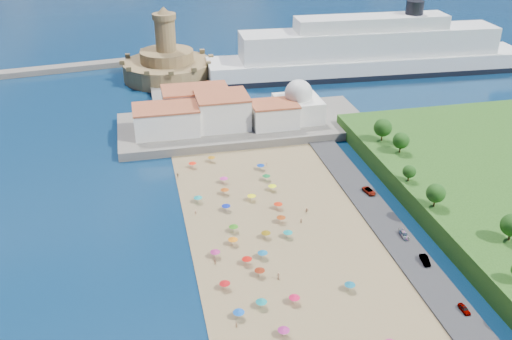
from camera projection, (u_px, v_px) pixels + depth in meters
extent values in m
plane|color=#071938|center=(262.00, 244.00, 144.09)|extent=(700.00, 700.00, 0.00)
cube|color=#59544C|center=(243.00, 125.00, 208.59)|extent=(90.00, 36.00, 3.00)
cube|color=#59544C|center=(174.00, 98.00, 234.81)|extent=(18.00, 70.00, 2.40)
cube|color=silver|center=(166.00, 121.00, 196.95)|extent=(22.00, 14.00, 9.00)
cube|color=silver|center=(222.00, 111.00, 202.09)|extent=(18.00, 16.00, 11.00)
cube|color=silver|center=(274.00, 115.00, 202.79)|extent=(16.00, 12.00, 8.00)
cube|color=silver|center=(196.00, 103.00, 211.17)|extent=(24.00, 14.00, 10.00)
cube|color=silver|center=(298.00, 109.00, 208.19)|extent=(16.00, 16.00, 8.00)
sphere|color=silver|center=(299.00, 93.00, 205.43)|extent=(10.00, 10.00, 10.00)
cylinder|color=silver|center=(299.00, 83.00, 203.68)|extent=(1.20, 1.20, 1.60)
cylinder|color=olive|center=(168.00, 70.00, 259.51)|extent=(40.00, 40.00, 8.00)
cylinder|color=olive|center=(167.00, 56.00, 256.52)|extent=(24.00, 24.00, 5.00)
cylinder|color=olive|center=(165.00, 35.00, 252.15)|extent=(9.00, 9.00, 14.00)
cylinder|color=olive|center=(164.00, 16.00, 248.38)|extent=(10.40, 10.40, 2.40)
cone|color=olive|center=(163.00, 10.00, 247.13)|extent=(6.00, 6.00, 3.00)
cube|color=black|center=(367.00, 71.00, 267.02)|extent=(151.02, 28.60, 2.42)
cube|color=silver|center=(368.00, 64.00, 265.51)|extent=(150.00, 28.16, 8.95)
cube|color=silver|center=(370.00, 42.00, 260.71)|extent=(120.02, 22.93, 11.94)
cube|color=silver|center=(372.00, 23.00, 256.58)|extent=(70.16, 16.85, 5.97)
cylinder|color=black|center=(415.00, 8.00, 256.95)|extent=(7.96, 7.96, 5.97)
cylinder|color=gray|center=(350.00, 287.00, 127.15)|extent=(0.07, 0.07, 2.00)
cone|color=#0D5D7C|center=(350.00, 284.00, 126.74)|extent=(2.50, 2.50, 0.60)
cylinder|color=gray|center=(247.00, 261.00, 135.63)|extent=(0.07, 0.07, 2.00)
cone|color=red|center=(247.00, 258.00, 135.22)|extent=(2.50, 2.50, 0.60)
cylinder|color=gray|center=(294.00, 300.00, 123.26)|extent=(0.07, 0.07, 2.00)
cone|color=#D01040|center=(294.00, 297.00, 122.85)|extent=(2.50, 2.50, 0.60)
cylinder|color=gray|center=(239.00, 314.00, 119.17)|extent=(0.07, 0.07, 2.00)
cone|color=#0D4BB0|center=(239.00, 311.00, 118.76)|extent=(2.50, 2.50, 0.60)
cylinder|color=gray|center=(278.00, 206.00, 158.23)|extent=(0.07, 0.07, 2.00)
cone|color=red|center=(278.00, 203.00, 157.82)|extent=(2.50, 2.50, 0.60)
cylinder|color=gray|center=(263.00, 255.00, 137.84)|extent=(0.07, 0.07, 2.00)
cone|color=#106293|center=(263.00, 252.00, 137.43)|extent=(2.50, 2.50, 0.60)
cylinder|color=gray|center=(266.00, 178.00, 173.01)|extent=(0.07, 0.07, 2.00)
cone|color=#136C2F|center=(266.00, 175.00, 172.59)|extent=(2.50, 2.50, 0.60)
cylinder|color=gray|center=(233.00, 242.00, 142.84)|extent=(0.07, 0.07, 2.00)
cone|color=orange|center=(233.00, 239.00, 142.42)|extent=(2.50, 2.50, 0.60)
cylinder|color=gray|center=(224.00, 180.00, 171.55)|extent=(0.07, 0.07, 2.00)
cone|color=#C72A8E|center=(224.00, 178.00, 171.14)|extent=(2.50, 2.50, 0.60)
cylinder|color=gray|center=(266.00, 235.00, 145.48)|extent=(0.07, 0.07, 2.00)
cone|color=#795B0B|center=(266.00, 232.00, 145.07)|extent=(2.50, 2.50, 0.60)
cylinder|color=gray|center=(261.00, 304.00, 122.05)|extent=(0.07, 0.07, 2.00)
cone|color=#0D757A|center=(261.00, 301.00, 121.64)|extent=(2.50, 2.50, 0.60)
cylinder|color=gray|center=(281.00, 219.00, 152.03)|extent=(0.07, 0.07, 2.00)
cone|color=#93350D|center=(281.00, 217.00, 151.61)|extent=(2.50, 2.50, 0.60)
cylinder|color=gray|center=(252.00, 198.00, 162.25)|extent=(0.07, 0.07, 2.00)
cone|color=#FFF60D|center=(252.00, 195.00, 161.84)|extent=(2.50, 2.50, 0.60)
cylinder|color=gray|center=(272.00, 188.00, 167.42)|extent=(0.07, 0.07, 2.00)
cone|color=#EAFD0D|center=(272.00, 185.00, 167.01)|extent=(2.50, 2.50, 0.60)
cylinder|color=gray|center=(288.00, 234.00, 145.70)|extent=(0.07, 0.07, 2.00)
cone|color=#0D807F|center=(288.00, 231.00, 145.28)|extent=(2.50, 2.50, 0.60)
cylinder|color=gray|center=(193.00, 165.00, 180.58)|extent=(0.07, 0.07, 2.00)
cone|color=#FF210B|center=(192.00, 162.00, 180.17)|extent=(2.50, 2.50, 0.60)
cylinder|color=gray|center=(198.00, 199.00, 161.39)|extent=(0.07, 0.07, 2.00)
cone|color=#0F8789|center=(198.00, 197.00, 160.98)|extent=(2.50, 2.50, 0.60)
cylinder|color=gray|center=(234.00, 229.00, 148.10)|extent=(0.07, 0.07, 2.00)
cone|color=#2D7B15|center=(234.00, 226.00, 147.69)|extent=(2.50, 2.50, 0.60)
cylinder|color=gray|center=(260.00, 272.00, 131.73)|extent=(0.07, 0.07, 2.00)
cone|color=maroon|center=(260.00, 269.00, 131.32)|extent=(2.50, 2.50, 0.60)
cylinder|color=gray|center=(211.00, 159.00, 184.28)|extent=(0.07, 0.07, 2.00)
cone|color=#9F640E|center=(211.00, 157.00, 183.87)|extent=(2.50, 2.50, 0.60)
cylinder|color=gray|center=(225.00, 192.00, 165.40)|extent=(0.07, 0.07, 2.00)
cone|color=#A5410D|center=(225.00, 189.00, 164.98)|extent=(2.50, 2.50, 0.60)
cylinder|color=gray|center=(226.00, 208.00, 157.35)|extent=(0.07, 0.07, 2.00)
cone|color=#0B1F9B|center=(226.00, 205.00, 156.93)|extent=(2.50, 2.50, 0.60)
cylinder|color=gray|center=(261.00, 167.00, 179.25)|extent=(0.07, 0.07, 2.00)
cone|color=#0C359E|center=(261.00, 165.00, 178.84)|extent=(2.50, 2.50, 0.60)
cylinder|color=gray|center=(284.00, 332.00, 114.49)|extent=(0.07, 0.07, 2.00)
cone|color=#9A216C|center=(284.00, 329.00, 114.07)|extent=(2.50, 2.50, 0.60)
cylinder|color=gray|center=(225.00, 286.00, 127.53)|extent=(0.07, 0.07, 2.00)
cone|color=#B40E12|center=(225.00, 282.00, 127.11)|extent=(2.50, 2.50, 0.60)
cylinder|color=gray|center=(215.00, 254.00, 138.17)|extent=(0.07, 0.07, 2.00)
cone|color=#9C2164|center=(215.00, 251.00, 137.75)|extent=(2.50, 2.50, 0.60)
imported|color=tan|center=(278.00, 276.00, 130.75)|extent=(0.89, 1.05, 1.82)
imported|color=tan|center=(236.00, 325.00, 116.68)|extent=(0.68, 0.69, 1.60)
imported|color=tan|center=(178.00, 175.00, 174.60)|extent=(1.04, 1.03, 1.76)
imported|color=tan|center=(301.00, 220.00, 151.70)|extent=(0.79, 0.64, 1.88)
imported|color=tan|center=(266.00, 164.00, 181.55)|extent=(1.03, 1.18, 1.58)
imported|color=tan|center=(215.00, 262.00, 135.58)|extent=(0.90, 0.96, 1.56)
imported|color=tan|center=(196.00, 213.00, 155.30)|extent=(1.24, 1.03, 1.67)
imported|color=tan|center=(307.00, 210.00, 156.50)|extent=(1.51, 0.61, 1.58)
imported|color=gray|center=(425.00, 260.00, 135.78)|extent=(2.11, 4.53, 1.44)
imported|color=gray|center=(464.00, 309.00, 120.63)|extent=(1.44, 3.51, 1.19)
imported|color=gray|center=(404.00, 234.00, 145.55)|extent=(1.97, 4.36, 1.24)
imported|color=gray|center=(369.00, 191.00, 165.49)|extent=(3.04, 5.23, 1.37)
cylinder|color=#382314|center=(510.00, 235.00, 134.39)|extent=(0.50, 0.50, 3.02)
sphere|color=#14380F|center=(512.00, 225.00, 133.14)|extent=(5.43, 5.43, 5.43)
cylinder|color=#382314|center=(434.00, 201.00, 148.32)|extent=(0.50, 0.50, 2.81)
sphere|color=#14380F|center=(436.00, 193.00, 147.15)|extent=(5.06, 5.06, 5.06)
cylinder|color=#382314|center=(409.00, 177.00, 160.83)|extent=(0.50, 0.50, 2.13)
sphere|color=#14380F|center=(409.00, 171.00, 159.95)|extent=(3.83, 3.83, 3.83)
cylinder|color=#382314|center=(400.00, 148.00, 177.24)|extent=(0.50, 0.50, 2.89)
sphere|color=#14380F|center=(401.00, 140.00, 176.04)|extent=(5.19, 5.19, 5.19)
cylinder|color=#382314|center=(382.00, 136.00, 185.00)|extent=(0.50, 0.50, 3.28)
sphere|color=#14380F|center=(383.00, 128.00, 183.64)|extent=(5.91, 5.91, 5.91)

